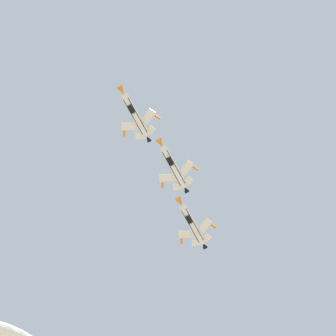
{
  "coord_description": "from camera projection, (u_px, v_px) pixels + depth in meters",
  "views": [
    {
      "loc": [
        5.9,
        -6.06,
        1.93
      ],
      "look_at": [
        1.91,
        51.47,
        158.51
      ],
      "focal_mm": 70.15,
      "sensor_mm": 36.0,
      "label": 1
    }
  ],
  "objects": [
    {
      "name": "fighter_jet_right_wing",
      "position": [
        192.0,
        224.0,
        170.4
      ],
      "size": [
        10.28,
        15.17,
        4.35
      ],
      "rotation": [
        0.0,
        -0.02,
        2.73
      ],
      "color": "white"
    },
    {
      "name": "fighter_jet_left_wing",
      "position": [
        173.0,
        166.0,
        165.49
      ],
      "size": [
        10.28,
        15.17,
        4.38
      ],
      "rotation": [
        0.0,
        0.08,
        2.73
      ],
      "color": "white"
    },
    {
      "name": "fighter_jet_lead",
      "position": [
        135.0,
        115.0,
        163.45
      ],
      "size": [
        10.28,
        15.17,
        4.34
      ],
      "rotation": [
        0.0,
        -0.0,
        2.73
      ],
      "color": "white"
    }
  ]
}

